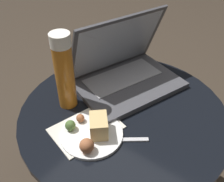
% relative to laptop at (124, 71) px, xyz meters
% --- Properties ---
extents(table, '(0.65, 0.65, 0.53)m').
position_rel_laptop_xyz_m(table, '(-0.12, -0.08, -0.21)').
color(table, black).
rests_on(table, ground_plane).
extents(napkin, '(0.22, 0.18, 0.00)m').
position_rel_laptop_xyz_m(napkin, '(-0.25, -0.04, -0.05)').
color(napkin, silver).
rests_on(napkin, table).
extents(laptop, '(0.41, 0.35, 0.25)m').
position_rel_laptop_xyz_m(laptop, '(0.00, 0.00, 0.00)').
color(laptop, '#47474C').
rests_on(laptop, table).
extents(beer_glass, '(0.06, 0.06, 0.25)m').
position_rel_laptop_xyz_m(beer_glass, '(-0.20, 0.08, 0.07)').
color(beer_glass, '#C6701E').
rests_on(beer_glass, table).
extents(snack_plate, '(0.18, 0.18, 0.06)m').
position_rel_laptop_xyz_m(snack_plate, '(-0.26, -0.07, -0.03)').
color(snack_plate, white).
rests_on(snack_plate, table).
extents(fork, '(0.13, 0.16, 0.00)m').
position_rel_laptop_xyz_m(fork, '(-0.25, -0.12, -0.05)').
color(fork, silver).
rests_on(fork, table).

